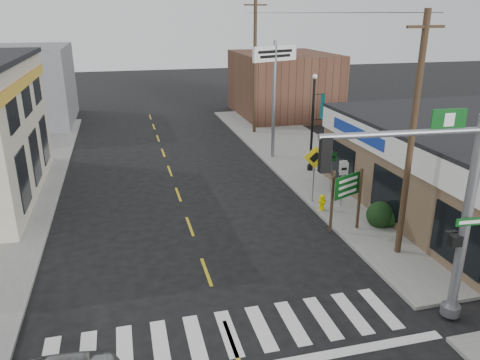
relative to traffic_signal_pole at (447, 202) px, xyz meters
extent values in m
plane|color=black|center=(-6.06, 0.56, -3.97)|extent=(140.00, 140.00, 0.00)
cube|color=slate|center=(2.94, 13.56, -3.91)|extent=(6.00, 38.00, 0.13)
cube|color=gold|center=(-6.06, 8.56, -3.97)|extent=(0.12, 56.00, 0.01)
cube|color=silver|center=(-6.06, 0.96, -3.97)|extent=(11.00, 2.20, 0.01)
cube|color=brown|center=(5.94, 30.56, -1.17)|extent=(8.00, 10.00, 5.60)
cube|color=slate|center=(-17.06, 32.56, -0.77)|extent=(9.00, 10.00, 6.40)
cylinder|color=gray|center=(0.77, 0.00, -0.70)|extent=(0.29, 0.29, 6.27)
cylinder|color=gray|center=(-1.53, 0.00, 2.01)|extent=(4.60, 0.17, 0.17)
cube|color=black|center=(-3.63, 0.00, 1.54)|extent=(0.29, 0.23, 0.94)
cube|color=#0A4513|center=(0.77, -0.22, -0.60)|extent=(0.99, 0.04, 0.23)
cube|color=#0A4513|center=(-0.28, 0.00, 2.33)|extent=(0.99, 0.05, 0.57)
cube|color=black|center=(0.52, -0.05, -1.28)|extent=(0.33, 0.27, 0.33)
cube|color=#43301F|center=(-0.34, 6.34, -2.48)|extent=(0.10, 0.10, 2.71)
cube|color=#43301F|center=(0.92, 6.34, -2.48)|extent=(0.10, 0.10, 2.71)
cube|color=#02520B|center=(0.29, 6.28, -1.80)|extent=(1.55, 0.05, 0.97)
cylinder|color=#E4D600|center=(0.24, 8.54, -3.53)|extent=(0.22, 0.22, 0.62)
sphere|color=#E4D600|center=(0.24, 8.54, -3.18)|extent=(0.25, 0.25, 0.25)
cylinder|color=gray|center=(0.24, 9.68, -2.54)|extent=(0.06, 0.06, 2.59)
cube|color=gold|center=(0.24, 9.65, -1.56)|extent=(1.10, 0.03, 1.10)
cylinder|color=black|center=(2.02, 14.29, -1.13)|extent=(0.15, 0.15, 5.42)
sphere|color=silver|center=(2.02, 14.29, 1.63)|extent=(0.29, 0.29, 0.29)
cube|color=#095556|center=(2.59, 14.29, -0.09)|extent=(0.02, 0.57, 1.46)
cylinder|color=gray|center=(0.73, 17.50, -0.20)|extent=(0.21, 0.21, 7.27)
cube|color=silver|center=(0.73, 17.50, 2.66)|extent=(3.42, 0.18, 0.91)
cylinder|color=black|center=(4.44, 4.59, -2.27)|extent=(0.20, 0.20, 3.14)
ellipsoid|color=#1C381B|center=(3.34, 2.75, -3.36)|extent=(1.29, 1.29, 0.97)
ellipsoid|color=black|center=(2.04, 6.40, -3.39)|extent=(1.21, 1.21, 0.91)
cylinder|color=#48271D|center=(1.44, 4.00, 0.64)|extent=(0.23, 0.23, 8.96)
cube|color=#48271D|center=(1.44, 4.00, 4.54)|extent=(1.56, 0.10, 0.10)
cylinder|color=#47311E|center=(1.44, 24.29, 1.17)|extent=(0.26, 0.26, 10.02)
cube|color=#47311E|center=(1.44, 24.29, 5.53)|extent=(1.74, 0.11, 0.11)
camera|label=1|loc=(-8.59, -10.25, 4.96)|focal=35.00mm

